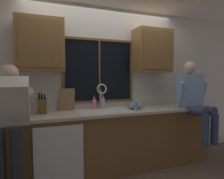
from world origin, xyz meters
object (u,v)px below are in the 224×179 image
object	(u,v)px
bottle_tall_clear	(94,104)
cutting_board	(67,100)
soap_dispenser	(136,106)
person_sitting_on_counter	(194,97)
bottle_green_glass	(103,103)
knife_block	(42,106)
mixing_bowl	(135,105)
person_standing	(9,118)

from	to	relation	value
bottle_tall_clear	cutting_board	bearing A→B (deg)	173.70
soap_dispenser	person_sitting_on_counter	bearing A→B (deg)	-8.65
cutting_board	bottle_tall_clear	distance (m)	0.42
bottle_tall_clear	bottle_green_glass	bearing A→B (deg)	12.03
person_sitting_on_counter	cutting_board	distance (m)	2.01
knife_block	cutting_board	size ratio (longest dim) A/B	0.94
cutting_board	bottle_green_glass	bearing A→B (deg)	-1.20
person_sitting_on_counter	bottle_green_glass	xyz separation A→B (m)	(-1.39, 0.47, -0.09)
person_sitting_on_counter	mixing_bowl	size ratio (longest dim) A/B	5.30
bottle_tall_clear	person_sitting_on_counter	bearing A→B (deg)	-15.90
person_standing	knife_block	distance (m)	0.55
knife_block	cutting_board	world-z (taller)	cutting_board
person_standing	bottle_tall_clear	xyz separation A→B (m)	(1.13, 0.49, 0.04)
person_sitting_on_counter	bottle_tall_clear	world-z (taller)	person_sitting_on_counter
cutting_board	bottle_tall_clear	world-z (taller)	cutting_board
person_standing	bottle_tall_clear	bearing A→B (deg)	23.62
person_standing	mixing_bowl	distance (m)	1.79
knife_block	bottle_tall_clear	bearing A→B (deg)	6.57
knife_block	soap_dispenser	size ratio (longest dim) A/B	1.92
bottle_green_glass	person_standing	bearing A→B (deg)	-157.70
cutting_board	mixing_bowl	bearing A→B (deg)	-10.21
person_sitting_on_counter	bottle_tall_clear	bearing A→B (deg)	164.10
person_standing	mixing_bowl	size ratio (longest dim) A/B	6.63
knife_block	person_sitting_on_counter	bearing A→B (deg)	-8.65
person_sitting_on_counter	soap_dispenser	size ratio (longest dim) A/B	7.52
mixing_bowl	soap_dispenser	size ratio (longest dim) A/B	1.42
mixing_bowl	soap_dispenser	xyz separation A→B (m)	(-0.06, -0.15, 0.01)
person_standing	mixing_bowl	bearing A→B (deg)	11.25
soap_dispenser	bottle_tall_clear	world-z (taller)	bottle_tall_clear
knife_block	mixing_bowl	bearing A→B (deg)	-2.22
person_standing	soap_dispenser	world-z (taller)	person_standing
knife_block	bottle_green_glass	world-z (taller)	knife_block
person_sitting_on_counter	mixing_bowl	world-z (taller)	person_sitting_on_counter
mixing_bowl	person_standing	bearing A→B (deg)	-168.75
person_standing	bottle_green_glass	world-z (taller)	person_standing
person_sitting_on_counter	knife_block	size ratio (longest dim) A/B	3.92
person_sitting_on_counter	soap_dispenser	xyz separation A→B (m)	(-0.97, 0.15, -0.12)
mixing_bowl	bottle_tall_clear	distance (m)	0.65
soap_dispenser	bottle_green_glass	distance (m)	0.53
bottle_green_glass	bottle_tall_clear	distance (m)	0.16
person_standing	person_sitting_on_counter	world-z (taller)	person_sitting_on_counter
soap_dispenser	bottle_tall_clear	size ratio (longest dim) A/B	0.78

